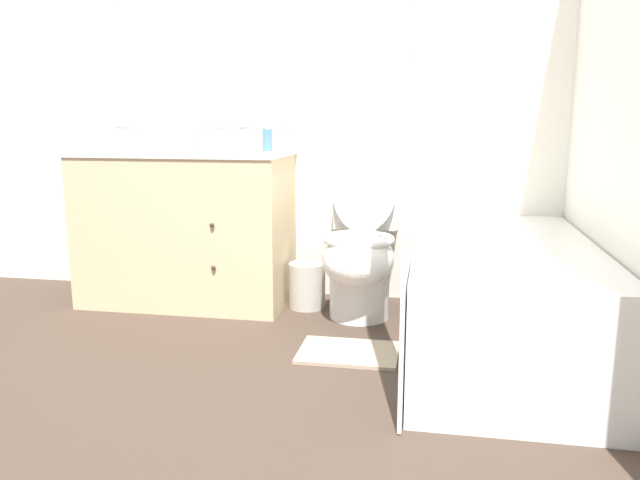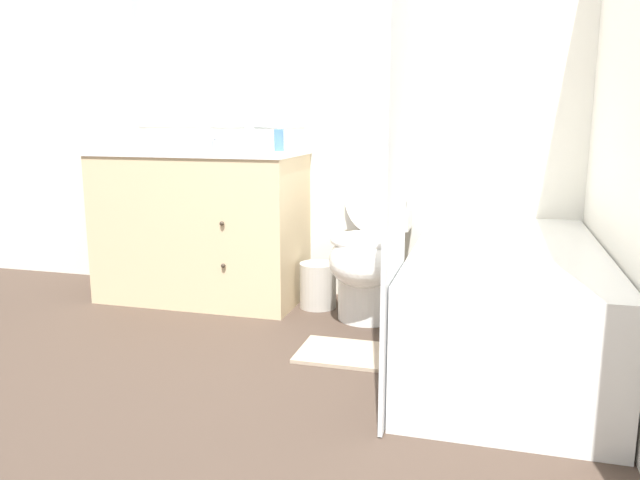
{
  "view_description": "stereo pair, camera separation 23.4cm",
  "coord_description": "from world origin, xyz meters",
  "px_view_note": "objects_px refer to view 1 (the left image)",
  "views": [
    {
      "loc": [
        0.62,
        -1.85,
        1.05
      ],
      "look_at": [
        0.14,
        0.76,
        0.52
      ],
      "focal_mm": 35.0,
      "sensor_mm": 36.0,
      "label": 1
    },
    {
      "loc": [
        0.85,
        -1.8,
        1.05
      ],
      "look_at": [
        0.14,
        0.76,
        0.52
      ],
      "focal_mm": 35.0,
      "sensor_mm": 36.0,
      "label": 2
    }
  ],
  "objects_px": {
    "vanity_cabinet": "(187,226)",
    "bath_mat": "(348,352)",
    "bath_towel_folded": "(483,257)",
    "toilet": "(360,250)",
    "wastebasket": "(307,285)",
    "sink_faucet": "(197,142)",
    "tissue_box": "(234,140)",
    "soap_dispenser": "(267,139)",
    "hand_towel_folded": "(103,143)",
    "bathtub": "(501,298)"
  },
  "relations": [
    {
      "from": "vanity_cabinet",
      "to": "bath_mat",
      "type": "relative_size",
      "value": 2.61
    },
    {
      "from": "sink_faucet",
      "to": "soap_dispenser",
      "type": "height_order",
      "value": "soap_dispenser"
    },
    {
      "from": "sink_faucet",
      "to": "bath_mat",
      "type": "bearing_deg",
      "value": -39.98
    },
    {
      "from": "bath_towel_folded",
      "to": "bath_mat",
      "type": "bearing_deg",
      "value": 142.59
    },
    {
      "from": "bath_mat",
      "to": "vanity_cabinet",
      "type": "bearing_deg",
      "value": 147.43
    },
    {
      "from": "tissue_box",
      "to": "sink_faucet",
      "type": "bearing_deg",
      "value": 168.45
    },
    {
      "from": "wastebasket",
      "to": "vanity_cabinet",
      "type": "bearing_deg",
      "value": -179.8
    },
    {
      "from": "vanity_cabinet",
      "to": "bathtub",
      "type": "xyz_separation_m",
      "value": [
        1.67,
        -0.51,
        -0.18
      ]
    },
    {
      "from": "bathtub",
      "to": "bath_towel_folded",
      "type": "xyz_separation_m",
      "value": [
        -0.13,
        -0.54,
        0.3
      ]
    },
    {
      "from": "tissue_box",
      "to": "bath_mat",
      "type": "height_order",
      "value": "tissue_box"
    },
    {
      "from": "toilet",
      "to": "soap_dispenser",
      "type": "distance_m",
      "value": 0.77
    },
    {
      "from": "tissue_box",
      "to": "soap_dispenser",
      "type": "relative_size",
      "value": 0.89
    },
    {
      "from": "hand_towel_folded",
      "to": "bathtub",
      "type": "bearing_deg",
      "value": -10.25
    },
    {
      "from": "toilet",
      "to": "hand_towel_folded",
      "type": "relative_size",
      "value": 3.3
    },
    {
      "from": "vanity_cabinet",
      "to": "sink_faucet",
      "type": "bearing_deg",
      "value": 90.0
    },
    {
      "from": "toilet",
      "to": "bath_mat",
      "type": "relative_size",
      "value": 2.05
    },
    {
      "from": "vanity_cabinet",
      "to": "bath_mat",
      "type": "xyz_separation_m",
      "value": [
        1.01,
        -0.65,
        -0.43
      ]
    },
    {
      "from": "bathtub",
      "to": "tissue_box",
      "type": "height_order",
      "value": "tissue_box"
    },
    {
      "from": "sink_faucet",
      "to": "wastebasket",
      "type": "relative_size",
      "value": 0.57
    },
    {
      "from": "vanity_cabinet",
      "to": "bath_mat",
      "type": "height_order",
      "value": "vanity_cabinet"
    },
    {
      "from": "bathtub",
      "to": "soap_dispenser",
      "type": "bearing_deg",
      "value": 158.43
    },
    {
      "from": "vanity_cabinet",
      "to": "bath_towel_folded",
      "type": "relative_size",
      "value": 3.74
    },
    {
      "from": "vanity_cabinet",
      "to": "bath_towel_folded",
      "type": "height_order",
      "value": "vanity_cabinet"
    },
    {
      "from": "soap_dispenser",
      "to": "tissue_box",
      "type": "bearing_deg",
      "value": 141.61
    },
    {
      "from": "tissue_box",
      "to": "hand_towel_folded",
      "type": "relative_size",
      "value": 0.46
    },
    {
      "from": "bath_mat",
      "to": "bath_towel_folded",
      "type": "bearing_deg",
      "value": -37.41
    },
    {
      "from": "vanity_cabinet",
      "to": "hand_towel_folded",
      "type": "relative_size",
      "value": 4.2
    },
    {
      "from": "soap_dispenser",
      "to": "hand_towel_folded",
      "type": "xyz_separation_m",
      "value": [
        -0.89,
        -0.09,
        -0.02
      ]
    },
    {
      "from": "toilet",
      "to": "wastebasket",
      "type": "bearing_deg",
      "value": 163.45
    },
    {
      "from": "sink_faucet",
      "to": "tissue_box",
      "type": "height_order",
      "value": "same"
    },
    {
      "from": "soap_dispenser",
      "to": "hand_towel_folded",
      "type": "distance_m",
      "value": 0.9
    },
    {
      "from": "toilet",
      "to": "bathtub",
      "type": "bearing_deg",
      "value": -31.89
    },
    {
      "from": "soap_dispenser",
      "to": "bath_towel_folded",
      "type": "relative_size",
      "value": 0.47
    },
    {
      "from": "tissue_box",
      "to": "bath_towel_folded",
      "type": "distance_m",
      "value": 1.81
    },
    {
      "from": "tissue_box",
      "to": "wastebasket",
      "type": "bearing_deg",
      "value": -18.57
    },
    {
      "from": "tissue_box",
      "to": "soap_dispenser",
      "type": "xyz_separation_m",
      "value": [
        0.24,
        -0.19,
        0.01
      ]
    },
    {
      "from": "soap_dispenser",
      "to": "bathtub",
      "type": "bearing_deg",
      "value": -21.57
    },
    {
      "from": "sink_faucet",
      "to": "wastebasket",
      "type": "height_order",
      "value": "sink_faucet"
    },
    {
      "from": "toilet",
      "to": "wastebasket",
      "type": "relative_size",
      "value": 3.63
    },
    {
      "from": "toilet",
      "to": "sink_faucet",
      "type": "bearing_deg",
      "value": 163.73
    },
    {
      "from": "soap_dispenser",
      "to": "wastebasket",
      "type": "bearing_deg",
      "value": 12.21
    },
    {
      "from": "wastebasket",
      "to": "soap_dispenser",
      "type": "height_order",
      "value": "soap_dispenser"
    },
    {
      "from": "toilet",
      "to": "tissue_box",
      "type": "xyz_separation_m",
      "value": [
        -0.75,
        0.24,
        0.56
      ]
    },
    {
      "from": "soap_dispenser",
      "to": "bath_towel_folded",
      "type": "xyz_separation_m",
      "value": [
        1.06,
        -1.01,
        -0.37
      ]
    },
    {
      "from": "toilet",
      "to": "tissue_box",
      "type": "relative_size",
      "value": 7.1
    },
    {
      "from": "wastebasket",
      "to": "tissue_box",
      "type": "relative_size",
      "value": 1.96
    },
    {
      "from": "hand_towel_folded",
      "to": "bath_mat",
      "type": "distance_m",
      "value": 1.75
    },
    {
      "from": "toilet",
      "to": "bathtub",
      "type": "xyz_separation_m",
      "value": [
        0.68,
        -0.42,
        -0.1
      ]
    },
    {
      "from": "toilet",
      "to": "wastebasket",
      "type": "xyz_separation_m",
      "value": [
        -0.31,
        0.09,
        -0.23
      ]
    },
    {
      "from": "sink_faucet",
      "to": "soap_dispenser",
      "type": "xyz_separation_m",
      "value": [
        0.49,
        -0.24,
        0.03
      ]
    }
  ]
}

